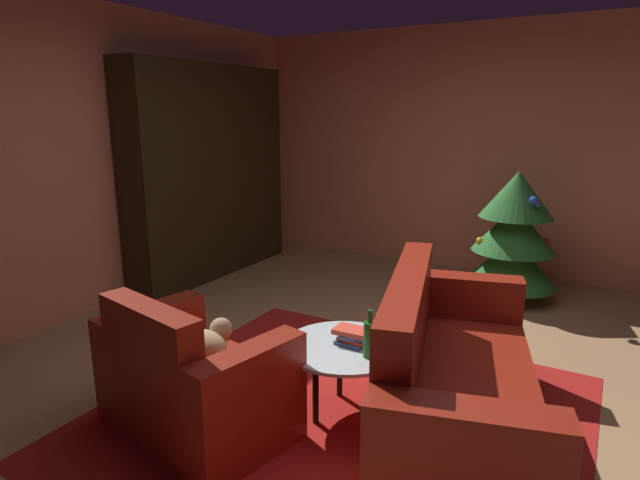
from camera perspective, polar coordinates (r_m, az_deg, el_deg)
ground_plane at (r=3.55m, az=4.66°, el=-15.46°), size 7.14×7.14×0.00m
wall_back at (r=5.98m, az=17.35°, el=9.18°), size 5.42×0.06×2.64m
wall_left at (r=4.88m, az=-25.09°, el=7.63°), size 0.06×6.07×2.64m
area_rug at (r=3.23m, az=2.11°, el=-18.58°), size 2.64×2.53×0.01m
bookshelf_unit at (r=5.76m, az=-10.91°, el=7.33°), size 0.33×2.15×2.20m
armchair_red at (r=3.06m, az=-13.61°, el=-14.76°), size 1.15×0.86×0.80m
couch_red at (r=2.99m, az=14.01°, el=-15.06°), size 1.21×1.96×0.90m
coffee_table at (r=3.08m, az=2.66°, el=-11.94°), size 0.71×0.71×0.43m
book_stack_on_table at (r=3.07m, az=3.62°, el=-10.33°), size 0.21×0.18×0.09m
bottle_on_table at (r=2.90m, az=5.38°, el=-10.56°), size 0.07×0.07×0.27m
decorated_tree at (r=5.20m, az=20.24°, el=0.62°), size 0.84×0.84×1.21m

